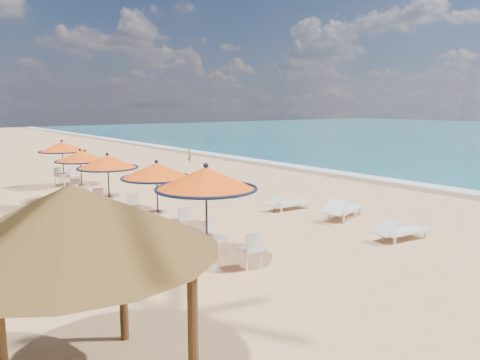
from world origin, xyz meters
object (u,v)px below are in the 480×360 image
object	(u,v)px
lounger_far	(287,202)
palapa	(72,220)
station_0	(207,191)
station_3	(80,162)
station_4	(63,152)
lounger_near	(400,230)
lounger_mid	(343,209)
station_2	(109,167)
station_1	(156,180)

from	to	relation	value
lounger_far	palapa	bearing A→B (deg)	-141.14
palapa	station_0	bearing A→B (deg)	37.83
station_0	station_3	bearing A→B (deg)	88.14
station_4	palapa	xyz separation A→B (m)	(-4.90, -16.76, 0.77)
lounger_near	lounger_far	bearing A→B (deg)	97.12
lounger_mid	lounger_far	distance (m)	2.22
station_4	station_3	bearing A→B (deg)	-96.62
station_4	lounger_far	bearing A→B (deg)	-63.82
lounger_near	palapa	size ratio (longest dim) A/B	0.49
lounger_mid	palapa	bearing A→B (deg)	-174.23
lounger_far	palapa	distance (m)	12.08
station_4	lounger_near	distance (m)	15.89
station_2	lounger_far	distance (m)	6.57
station_2	station_3	xyz separation A→B (m)	(0.08, 3.29, -0.14)
station_2	station_4	distance (m)	6.87
lounger_mid	palapa	size ratio (longest dim) A/B	0.57
station_2	station_3	world-z (taller)	station_2
station_3	station_4	distance (m)	3.58
station_3	lounger_far	size ratio (longest dim) A/B	1.19
station_1	station_3	bearing A→B (deg)	90.95
station_3	lounger_near	bearing A→B (deg)	-65.24
station_2	station_1	bearing A→B (deg)	-86.72
station_3	palapa	world-z (taller)	palapa
palapa	station_2	bearing A→B (deg)	66.05
lounger_far	station_4	bearing A→B (deg)	121.38
lounger_near	palapa	distance (m)	10.16
station_4	lounger_mid	distance (m)	13.59
station_3	palapa	distance (m)	13.97
station_3	lounger_far	xyz separation A→B (m)	(5.41, -6.62, -1.26)
station_3	station_1	bearing A→B (deg)	-89.05
station_0	lounger_far	distance (m)	6.83
station_2	lounger_near	size ratio (longest dim) A/B	1.20
lounger_far	palapa	world-z (taller)	palapa
station_3	lounger_near	distance (m)	12.73
station_0	palapa	distance (m)	5.29
station_0	station_3	world-z (taller)	station_0
lounger_mid	lounger_near	bearing A→B (deg)	-121.97
lounger_near	palapa	bearing A→B (deg)	-161.69
station_2	lounger_near	xyz separation A→B (m)	(5.38, -8.21, -1.40)
station_0	lounger_near	bearing A→B (deg)	-15.13
station_1	station_2	world-z (taller)	station_1
station_2	station_4	world-z (taller)	station_4
station_2	lounger_near	world-z (taller)	station_2
station_0	station_4	bearing A→B (deg)	86.88
station_2	palapa	distance (m)	10.87
palapa	station_3	bearing A→B (deg)	71.25
lounger_near	lounger_mid	xyz separation A→B (m)	(0.72, 2.75, 0.04)
station_0	lounger_near	size ratio (longest dim) A/B	1.37
station_2	palapa	world-z (taller)	palapa
lounger_near	lounger_mid	size ratio (longest dim) A/B	0.86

